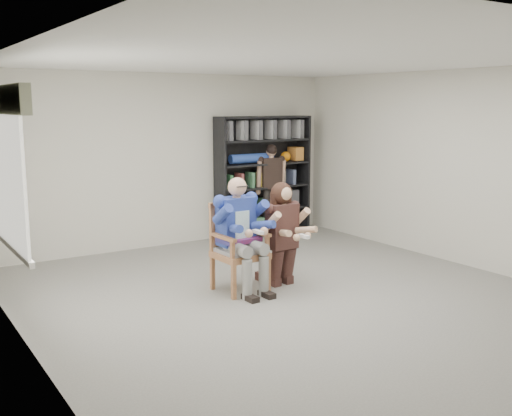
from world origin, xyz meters
TOP-DOWN VIEW (x-y plane):
  - room_shell at (0.00, 0.00)m, footprint 6.00×7.00m
  - floor at (0.00, 0.00)m, footprint 6.00×7.00m
  - window_left at (-2.95, 1.00)m, footprint 0.16×2.00m
  - armchair at (-0.37, 0.71)m, footprint 0.67×0.64m
  - seated_man at (-0.37, 0.71)m, footprint 0.65×0.89m
  - kneeling_woman at (0.21, 0.59)m, footprint 0.59×0.91m
  - bookshelf at (1.70, 3.28)m, footprint 1.80×0.38m
  - standing_man at (1.79, 3.16)m, footprint 0.55×0.39m

SIDE VIEW (x-z plane):
  - floor at x=0.00m, z-range -0.01..0.01m
  - armchair at x=-0.37m, z-range 0.00..1.11m
  - kneeling_woman at x=0.21m, z-range 0.00..1.32m
  - seated_man at x=-0.37m, z-range 0.00..1.44m
  - standing_man at x=1.79m, z-range 0.00..1.62m
  - bookshelf at x=1.70m, z-range 0.00..2.10m
  - room_shell at x=0.00m, z-range 0.00..2.80m
  - window_left at x=-2.95m, z-range 0.76..2.50m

